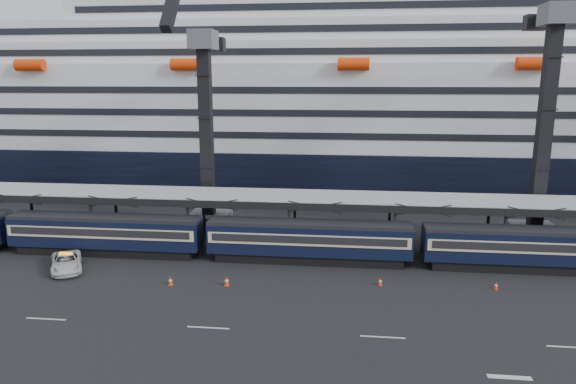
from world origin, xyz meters
The scene contains 12 objects.
ground centered at (0.00, 0.00, 0.00)m, with size 260.00×260.00×0.00m, color black.
lane_markings centered at (8.15, -5.23, 0.01)m, with size 111.00×4.27×0.02m.
train centered at (-4.65, 10.00, 2.20)m, with size 133.05×3.00×4.05m.
canopy centered at (0.00, 14.00, 5.25)m, with size 130.00×6.25×5.53m.
cruise_ship centered at (-1.08, 45.99, 12.34)m, with size 214.09×28.84×34.00m.
crane_dark_near centered at (-20.00, 18.59, 11.93)m, with size 4.50×17.75×35.08m.
crane_dark_mid centered at (15.00, 17.59, 13.36)m, with size 4.50×18.24×39.64m.
pickup_truck centered at (-29.62, 5.35, 0.76)m, with size 2.51×5.44×1.51m, color silver.
traffic_cone_b centered at (-19.14, 3.09, 0.38)m, with size 0.38×0.38×0.77m.
traffic_cone_c centered at (-14.41, 3.49, 0.41)m, with size 0.42×0.42×0.84m.
traffic_cone_d centered at (-1.61, 4.98, 0.34)m, with size 0.34×0.34×0.68m.
traffic_cone_e centered at (7.82, 5.17, 0.33)m, with size 0.33×0.33×0.67m.
Camera 1 is at (-4.82, -36.00, 16.94)m, focal length 32.00 mm.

